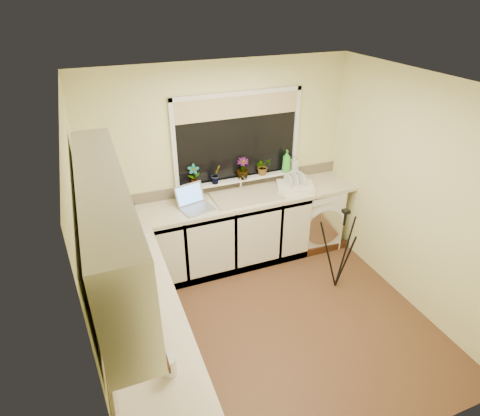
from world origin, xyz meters
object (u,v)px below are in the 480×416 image
tripod (340,250)px  microwave (119,228)px  washing_machine (312,215)px  plant_c (243,168)px  soap_bottle_green (286,161)px  cup_left (154,358)px  glass_jug (170,365)px  steel_jar (135,299)px  dish_rack (295,187)px  cup_back (302,179)px  laptop (194,202)px  plant_a (194,175)px  soap_bottle_clear (294,163)px  plant_b (216,175)px  kettle (137,243)px  plant_d (263,166)px

tripod → microwave: 2.42m
washing_machine → plant_c: (-0.94, 0.19, 0.75)m
soap_bottle_green → cup_left: 3.10m
glass_jug → steel_jar: bearing=98.4°
tripod → steel_jar: 2.40m
tripod → dish_rack: bearing=74.1°
plant_c → cup_left: size_ratio=2.60×
washing_machine → microwave: bearing=-165.7°
microwave → cup_back: bearing=-70.8°
laptop → plant_a: bearing=57.2°
plant_c → dish_rack: bearing=-22.5°
soap_bottle_clear → cup_back: soap_bottle_clear is taller
glass_jug → plant_c: bearing=58.1°
plant_b → cup_back: (1.13, -0.10, -0.21)m
laptop → dish_rack: size_ratio=0.94×
cup_back → plant_b: bearing=174.7°
washing_machine → soap_bottle_clear: size_ratio=4.48×
plant_b → soap_bottle_clear: 1.07m
tripod → soap_bottle_green: bearing=72.9°
plant_b → tripod: bearing=-45.5°
washing_machine → tripod: size_ratio=0.83×
tripod → plant_a: (-1.35, 1.14, 0.67)m
microwave → plant_b: (1.21, 0.60, 0.13)m
soap_bottle_clear → cup_back: (0.06, -0.12, -0.19)m
dish_rack → cup_left: bearing=-115.1°
dish_rack → microwave: microwave is taller
laptop → dish_rack: (1.30, -0.03, -0.03)m
dish_rack → microwave: size_ratio=0.89×
cup_left → cup_back: bearing=42.4°
kettle → dish_rack: (2.04, 0.64, -0.07)m
dish_rack → glass_jug: size_ratio=3.20×
cup_back → dish_rack: bearing=-141.9°
dish_rack → plant_b: plant_b is taller
plant_c → plant_d: (0.28, 0.02, -0.03)m
cup_back → plant_a: bearing=174.5°
laptop → kettle: (-0.74, -0.67, 0.04)m
microwave → cup_left: microwave is taller
plant_a → cup_left: plant_a is taller
microwave → plant_c: 1.68m
tripod → soap_bottle_green: soap_bottle_green is taller
steel_jar → cup_back: size_ratio=0.74×
plant_a → soap_bottle_clear: 1.33m
plant_a → plant_b: 0.26m
kettle → cup_left: 1.35m
tripod → glass_jug: 2.56m
dish_rack → cup_back: (0.17, 0.14, 0.02)m
plant_d → soap_bottle_clear: size_ratio=1.11×
soap_bottle_green → cup_back: 0.32m
cup_left → plant_b: bearing=61.8°
steel_jar → soap_bottle_green: bearing=36.2°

